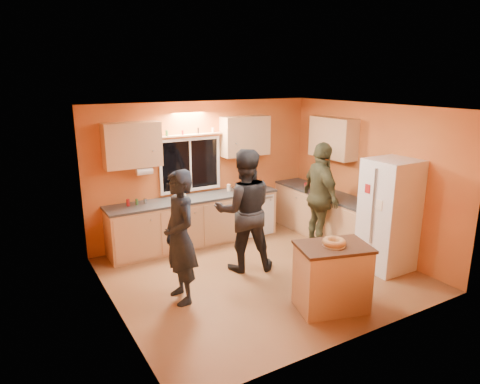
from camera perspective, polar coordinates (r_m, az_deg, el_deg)
ground at (r=6.90m, az=2.81°, el=-10.90°), size 4.50×4.50×0.00m
room_shell at (r=6.76m, az=1.94°, el=3.10°), size 4.54×4.04×2.61m
back_counter at (r=8.11m, az=-3.62°, el=-3.42°), size 4.23×0.62×0.90m
right_counter at (r=8.22m, az=12.43°, el=-3.48°), size 0.62×1.84×0.90m
refrigerator at (r=7.19m, az=19.25°, el=-2.93°), size 0.72×0.70×1.80m
island at (r=5.92m, az=12.15°, el=-10.97°), size 1.07×0.87×0.90m
bundt_pastry at (r=5.72m, az=12.42°, el=-6.55°), size 0.31×0.31×0.09m
person_left at (r=5.86m, az=-8.02°, el=-6.01°), size 0.46×0.68×1.86m
person_center at (r=6.75m, az=0.57°, el=-2.48°), size 1.16×1.04×1.97m
person_right at (r=7.71m, az=10.70°, el=-0.61°), size 0.72×1.22×1.94m
mixing_bowl at (r=8.22m, az=0.19°, el=0.46°), size 0.45×0.45×0.09m
utensil_crock at (r=7.69m, az=-7.73°, el=-0.40°), size 0.14×0.14×0.17m
potted_plant at (r=7.46m, az=16.42°, el=-0.86°), size 0.32×0.29×0.30m
red_box at (r=8.68m, az=9.22°, el=1.01°), size 0.18×0.15×0.07m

